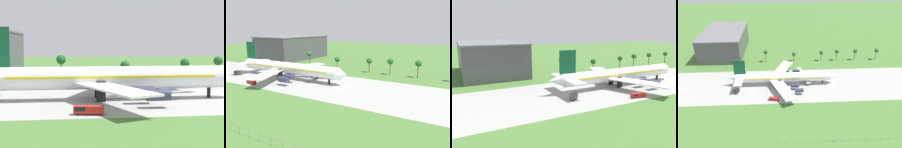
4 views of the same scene
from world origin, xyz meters
TOP-DOWN VIEW (x-y plane):
  - jet_airliner at (-36.32, 1.21)m, footprint 77.44×56.62m
  - regional_aircraft at (-20.57, 9.45)m, footprint 27.24×24.69m
  - catering_van at (-42.51, -18.17)m, footprint 6.61×2.99m
  - palm_tree_row at (12.31, 38.88)m, footprint 130.97×3.60m

SIDE VIEW (x-z plane):
  - catering_van at x=-42.51m, z-range 0.10..2.03m
  - regional_aircraft at x=-20.57m, z-range -1.33..6.43m
  - jet_airliner at x=-36.32m, z-range -3.84..15.55m
  - palm_tree_row at x=12.31m, z-range 2.49..13.43m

